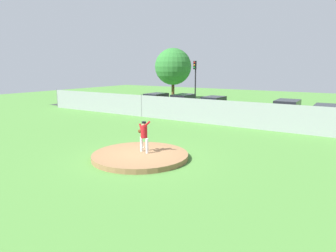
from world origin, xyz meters
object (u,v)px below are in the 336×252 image
baseball (143,147)px  parked_car_champagne (287,111)px  parked_car_charcoal (156,101)px  traffic_light_near (195,76)px  pitcher_youth (144,133)px  parked_car_slate (325,115)px  parked_car_burgundy (183,103)px  parked_car_teal (214,106)px

baseball → parked_car_champagne: (4.16, 13.54, 0.55)m
parked_car_charcoal → traffic_light_near: traffic_light_near is taller
pitcher_youth → parked_car_champagne: 14.60m
parked_car_charcoal → traffic_light_near: (2.43, 4.02, 2.62)m
pitcher_youth → traffic_light_near: (-7.12, 18.70, 2.21)m
parked_car_slate → baseball: bearing=-117.2°
pitcher_youth → parked_car_burgundy: 15.85m
baseball → parked_car_teal: (-2.47, 14.01, 0.50)m
pitcher_youth → baseball: 1.19m
parked_car_teal → parked_car_slate: size_ratio=0.89×
parked_car_charcoal → parked_car_burgundy: parked_car_burgundy is taller
parked_car_teal → parked_car_champagne: bearing=-4.1°
parked_car_charcoal → parked_car_slate: parked_car_charcoal is taller
parked_car_champagne → traffic_light_near: 11.99m
parked_car_teal → parked_car_burgundy: bearing=-179.6°
parked_car_teal → parked_car_burgundy: (-3.26, -0.03, 0.02)m
parked_car_burgundy → parked_car_champagne: bearing=-2.6°
baseball → traffic_light_near: 19.53m
parked_car_slate → traffic_light_near: traffic_light_near is taller
pitcher_youth → parked_car_slate: size_ratio=0.34×
parked_car_charcoal → traffic_light_near: 5.38m
parked_car_charcoal → parked_car_slate: size_ratio=0.95×
parked_car_slate → parked_car_teal: bearing=177.2°
traffic_light_near → pitcher_youth: bearing=-69.1°
baseball → parked_car_teal: bearing=100.0°
baseball → parked_car_slate: parked_car_slate is taller
parked_car_slate → traffic_light_near: bearing=161.4°
parked_car_champagne → parked_car_slate: (2.78, 0.01, -0.08)m
pitcher_youth → parked_car_teal: 14.90m
parked_car_teal → baseball: bearing=-80.0°
parked_car_burgundy → traffic_light_near: traffic_light_near is taller
baseball → traffic_light_near: size_ratio=0.01×
parked_car_teal → parked_car_charcoal: size_ratio=0.94×
pitcher_youth → parked_car_teal: pitcher_youth is taller
parked_car_charcoal → parked_car_slate: bearing=-1.9°
pitcher_youth → traffic_light_near: bearing=110.9°
parked_car_teal → parked_car_slate: bearing=-2.8°
pitcher_youth → parked_car_burgundy: (-6.22, 14.57, -0.38)m
baseball → parked_car_burgundy: (-5.73, 13.98, 0.52)m
parked_car_teal → parked_car_charcoal: 6.58m
parked_car_champagne → parked_car_slate: bearing=0.1°
parked_car_teal → parked_car_charcoal: parked_car_teal is taller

